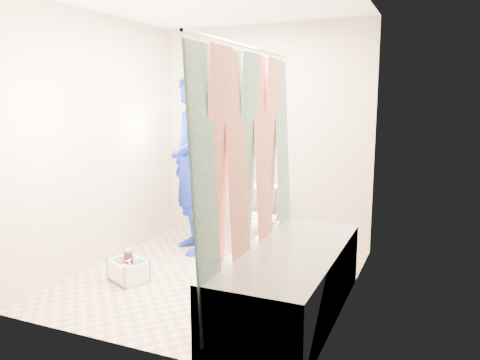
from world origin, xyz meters
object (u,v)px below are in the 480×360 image
at_px(toilet, 257,221).
at_px(bathtub, 290,280).
at_px(plumber, 192,164).
at_px(cleaning_caddy, 129,272).

bearing_deg(toilet, bathtub, -72.53).
distance_m(toilet, plumber, 0.89).
bearing_deg(cleaning_caddy, plumber, 108.67).
bearing_deg(cleaning_caddy, toilet, 81.95).
distance_m(bathtub, toilet, 1.44).
height_order(plumber, cleaning_caddy, plumber).
bearing_deg(plumber, bathtub, 5.90).
bearing_deg(toilet, cleaning_caddy, -135.72).
relative_size(bathtub, cleaning_caddy, 4.36).
relative_size(toilet, cleaning_caddy, 1.75).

